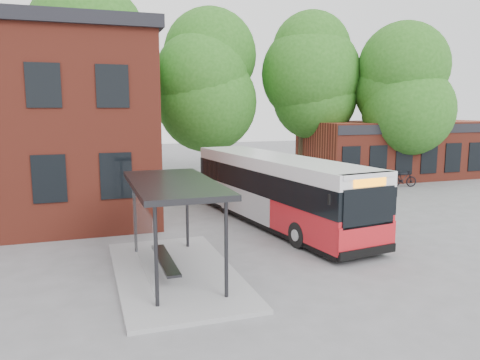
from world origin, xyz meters
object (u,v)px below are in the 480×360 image
object	(u,v)px
bicycle_0	(339,182)
bicycle_5	(377,179)
bus_shelter	(174,228)
city_bus	(276,191)
bicycle_4	(359,181)
bicycle_1	(352,184)
bicycle_2	(357,183)
bicycle_7	(403,179)
bicycle_6	(373,179)
bicycle_3	(354,180)

from	to	relation	value
bicycle_0	bicycle_5	xyz separation A→B (m)	(3.02, 0.42, -0.01)
bus_shelter	city_bus	size ratio (longest dim) A/B	0.60
bus_shelter	bicycle_5	distance (m)	19.27
bicycle_0	bicycle_4	xyz separation A→B (m)	(1.55, 0.26, -0.02)
bicycle_1	bicycle_5	distance (m)	3.05
bicycle_2	bicycle_7	bearing A→B (deg)	-72.34
bicycle_0	bicycle_1	bearing A→B (deg)	179.76
bicycle_2	bicycle_6	bearing A→B (deg)	-49.20
bus_shelter	bicycle_0	bearing A→B (deg)	42.54
bicycle_0	bicycle_7	bearing A→B (deg)	-111.79
city_bus	bicycle_3	distance (m)	10.80
bicycle_6	bicycle_7	bearing A→B (deg)	-92.29
bicycle_2	city_bus	bearing A→B (deg)	145.19
bicycle_3	bicycle_4	world-z (taller)	bicycle_3
bicycle_2	bicycle_7	xyz separation A→B (m)	(3.42, 0.02, 0.09)
bicycle_0	bicycle_6	distance (m)	2.65
bicycle_5	bicycle_1	bearing A→B (deg)	130.50
bicycle_3	bicycle_5	world-z (taller)	bicycle_3
bicycle_3	city_bus	bearing A→B (deg)	142.94
bicycle_4	bicycle_5	distance (m)	1.49
bicycle_1	bicycle_3	xyz separation A→B (m)	(1.00, 1.34, -0.01)
bicycle_0	bicycle_3	size ratio (longest dim) A/B	1.12
city_bus	bicycle_4	distance (m)	10.90
bicycle_3	bicycle_2	bearing A→B (deg)	173.25
bicycle_4	bicycle_3	bearing A→B (deg)	70.75
bicycle_1	bicycle_5	bearing A→B (deg)	-60.57
bicycle_1	bicycle_4	size ratio (longest dim) A/B	0.94
bicycle_2	bicycle_7	size ratio (longest dim) A/B	0.94
bicycle_2	bicycle_3	world-z (taller)	bicycle_3
city_bus	bicycle_7	distance (m)	12.99
bicycle_7	bicycle_1	bearing A→B (deg)	110.42
bicycle_2	bicycle_0	bearing A→B (deg)	89.20
bus_shelter	bicycle_1	size ratio (longest dim) A/B	4.19
bicycle_6	bicycle_0	bearing A→B (deg)	116.10
bus_shelter	bicycle_1	bearing A→B (deg)	39.43
bicycle_1	bicycle_6	bearing A→B (deg)	-57.98
bicycle_4	bicycle_1	bearing A→B (deg)	145.63
city_bus	bicycle_2	bearing A→B (deg)	29.77
bicycle_1	bicycle_4	world-z (taller)	bicycle_1
bus_shelter	bicycle_0	size ratio (longest dim) A/B	3.80
bicycle_2	bicycle_4	xyz separation A→B (m)	(0.53, 0.59, 0.04)
city_bus	bicycle_2	size ratio (longest dim) A/B	7.05
bus_shelter	city_bus	distance (m)	7.14
bicycle_4	bus_shelter	bearing A→B (deg)	142.08
bicycle_0	bicycle_6	size ratio (longest dim) A/B	1.01
bus_shelter	bicycle_0	xyz separation A→B (m)	(12.27, 11.26, -0.97)
city_bus	bicycle_5	world-z (taller)	city_bus
bicycle_3	bicycle_4	size ratio (longest dim) A/B	0.92
bicycle_5	bicycle_7	xyz separation A→B (m)	(1.41, -0.74, 0.06)
bicycle_1	bicycle_2	world-z (taller)	bicycle_1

